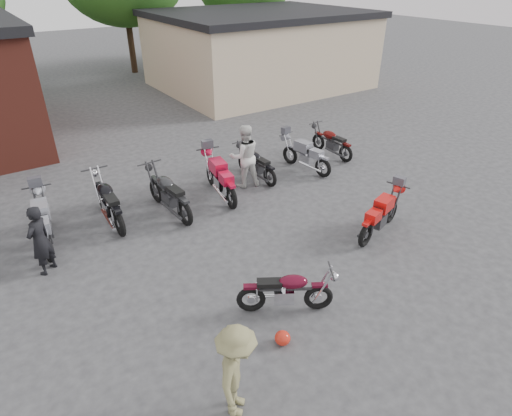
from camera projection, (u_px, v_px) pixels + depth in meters
ground at (331, 296)px, 8.56m from camera, size 90.00×90.00×0.00m
stucco_building at (259, 52)px, 22.62m from camera, size 10.00×8.00×3.50m
vintage_motorcycle at (287, 289)px, 7.98m from camera, size 1.81×1.42×1.03m
sportbike at (381, 213)px, 10.33m from camera, size 2.01×1.16×1.11m
helmet at (283, 338)px, 7.44m from camera, size 0.37×0.37×0.26m
person_dark at (40, 241)px, 8.88m from camera, size 0.68×0.67×1.58m
person_light at (244, 156)px, 12.41m from camera, size 1.06×0.91×1.88m
person_tan at (237, 371)px, 6.02m from camera, size 1.13×1.16×1.60m
row_bike_1 at (43, 221)px, 9.93m from camera, size 0.96×2.16×1.21m
row_bike_2 at (108, 199)px, 10.79m from camera, size 0.76×2.17×1.25m
row_bike_3 at (168, 191)px, 11.17m from camera, size 0.86×2.20×1.25m
row_bike_4 at (220, 176)px, 11.99m from camera, size 1.03×2.22×1.24m
row_bike_5 at (256, 162)px, 13.04m from camera, size 0.69×1.86×1.07m
row_bike_6 at (305, 154)px, 13.57m from camera, size 0.93×2.01×1.12m
row_bike_7 at (331, 141)px, 14.63m from camera, size 0.65×1.86×1.07m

